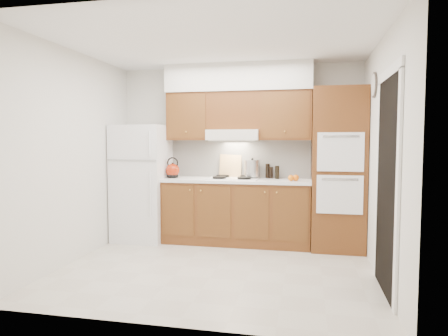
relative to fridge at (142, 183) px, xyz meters
name	(u,v)px	position (x,y,z in m)	size (l,w,h in m)	color
floor	(216,269)	(1.41, -1.14, -0.86)	(3.60, 3.60, 0.00)	beige
ceiling	(216,42)	(1.41, -1.14, 1.74)	(3.60, 3.60, 0.00)	white
wall_back	(238,153)	(1.41, 0.36, 0.44)	(3.60, 0.02, 2.60)	silver
wall_left	(75,156)	(-0.40, -1.14, 0.44)	(0.02, 3.00, 2.60)	silver
wall_right	(382,159)	(3.21, -1.14, 0.44)	(0.02, 3.00, 2.60)	silver
fridge	(142,183)	(0.00, 0.00, 0.00)	(0.75, 0.72, 1.72)	white
base_cabinets	(236,212)	(1.43, 0.06, -0.41)	(2.11, 0.60, 0.90)	brown
countertop	(236,180)	(1.43, 0.05, 0.06)	(2.13, 0.62, 0.04)	white
backsplash	(240,159)	(1.43, 0.34, 0.36)	(2.11, 0.03, 0.56)	white
oven_cabinet	(338,170)	(2.85, 0.03, 0.24)	(0.70, 0.65, 2.20)	brown
upper_cab_left	(190,117)	(0.69, 0.19, 0.99)	(0.63, 0.33, 0.70)	brown
upper_cab_right	(286,116)	(2.12, 0.19, 0.99)	(0.73, 0.33, 0.70)	brown
range_hood	(234,135)	(1.38, 0.13, 0.71)	(0.75, 0.45, 0.15)	silver
upper_cab_over_hood	(235,111)	(1.38, 0.19, 1.06)	(0.75, 0.33, 0.55)	brown
soffit	(238,78)	(1.43, 0.18, 1.54)	(2.13, 0.36, 0.40)	silver
cooktop	(233,178)	(1.38, 0.07, 0.09)	(0.74, 0.50, 0.01)	white
doorway	(387,186)	(3.19, -1.49, 0.19)	(0.02, 0.90, 2.10)	black
wall_clock	(374,85)	(3.19, -0.59, 1.29)	(0.30, 0.30, 0.02)	#3F3833
kettle	(173,170)	(0.48, 0.02, 0.19)	(0.20, 0.20, 0.20)	maroon
cutting_board	(231,164)	(1.30, 0.31, 0.28)	(0.33, 0.02, 0.44)	tan
stock_pot	(252,169)	(1.65, 0.16, 0.23)	(0.22, 0.22, 0.23)	silver
condiment_a	(268,171)	(1.86, 0.31, 0.19)	(0.06, 0.06, 0.21)	black
condiment_b	(277,172)	(2.01, 0.19, 0.18)	(0.06, 0.06, 0.19)	black
condiment_c	(271,173)	(1.91, 0.27, 0.16)	(0.06, 0.06, 0.17)	black
orange_near	(296,178)	(2.28, -0.05, 0.12)	(0.09, 0.09, 0.09)	orange
orange_far	(291,178)	(2.21, -0.07, 0.12)	(0.08, 0.08, 0.08)	#FBA00D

